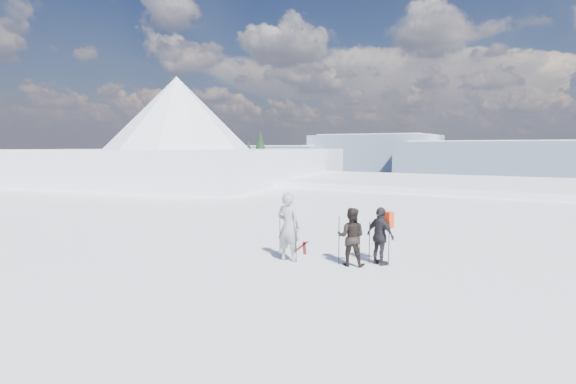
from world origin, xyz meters
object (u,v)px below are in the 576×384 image
skier_pack (380,236)px  skis_loose (303,247)px  skier_dark (351,237)px  skier_grey (288,227)px

skier_pack → skis_loose: 3.02m
skier_dark → skis_loose: size_ratio=0.94×
skier_dark → skier_pack: size_ratio=1.00×
skier_dark → skier_pack: (0.66, 0.48, 0.00)m
skier_dark → skier_grey: bearing=-1.4°
skier_dark → skier_pack: skier_pack is taller
skier_grey → skier_dark: (1.74, 0.38, -0.18)m
skier_pack → skis_loose: (-2.81, 0.77, -0.78)m
skier_dark → skis_loose: 2.60m
skier_grey → skier_dark: 1.79m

